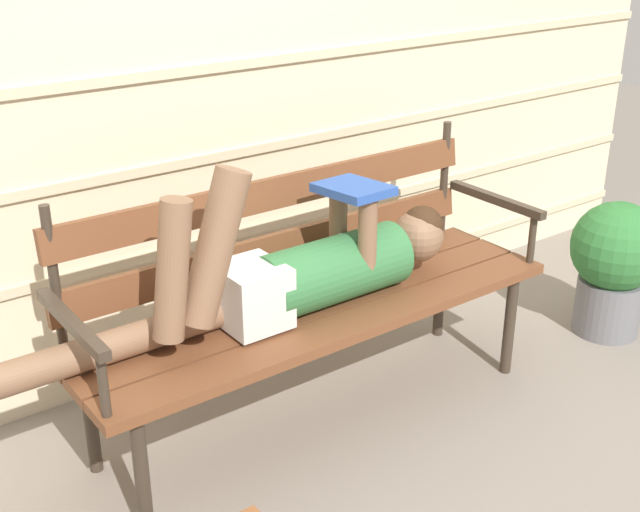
% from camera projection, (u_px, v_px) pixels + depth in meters
% --- Properties ---
extents(ground_plane, '(12.00, 12.00, 0.00)m').
position_uv_depth(ground_plane, '(345.00, 435.00, 2.90)').
color(ground_plane, gray).
extents(house_siding, '(5.05, 0.08, 2.34)m').
position_uv_depth(house_siding, '(213.00, 66.00, 3.03)').
color(house_siding, beige).
rests_on(house_siding, ground).
extents(park_bench, '(1.77, 0.51, 0.92)m').
position_uv_depth(park_bench, '(308.00, 284.00, 2.86)').
color(park_bench, brown).
rests_on(park_bench, ground).
extents(reclining_person, '(1.76, 0.26, 0.58)m').
position_uv_depth(reclining_person, '(297.00, 271.00, 2.72)').
color(reclining_person, '#33703D').
extents(potted_plant, '(0.38, 0.38, 0.59)m').
position_uv_depth(potted_plant, '(614.00, 262.00, 3.47)').
color(potted_plant, slate).
rests_on(potted_plant, ground).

